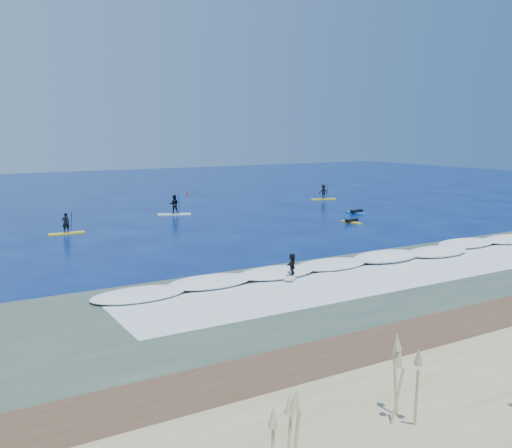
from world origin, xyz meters
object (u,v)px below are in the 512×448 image
wave_surfer (292,266)px  marker_buoy (187,193)px  prone_paddler_near (351,221)px  sup_paddler_left (66,226)px  prone_paddler_far (356,212)px  sup_paddler_center (174,206)px  sup_paddler_right (323,193)px

wave_surfer → marker_buoy: (12.00, 41.08, -0.49)m
marker_buoy → prone_paddler_near: bearing=-83.1°
sup_paddler_left → wave_surfer: sup_paddler_left is taller
prone_paddler_far → marker_buoy: size_ratio=3.84×
wave_surfer → marker_buoy: wave_surfer is taller
sup_paddler_center → wave_surfer: 26.04m
sup_paddler_right → marker_buoy: sup_paddler_right is taller
sup_paddler_left → wave_surfer: bearing=-69.2°
prone_paddler_near → marker_buoy: marker_buoy is taller
sup_paddler_left → prone_paddler_far: size_ratio=1.25×
sup_paddler_left → prone_paddler_near: 23.88m
sup_paddler_center → sup_paddler_right: (19.83, 2.50, -0.02)m
wave_surfer → marker_buoy: size_ratio=2.81×
sup_paddler_right → prone_paddler_near: bearing=-103.8°
prone_paddler_near → prone_paddler_far: size_ratio=0.92×
marker_buoy → prone_paddler_far: bearing=-72.3°
wave_surfer → sup_paddler_center: bearing=38.4°
sup_paddler_left → sup_paddler_right: 32.10m
sup_paddler_right → wave_surfer: 36.87m
sup_paddler_right → marker_buoy: bearing=147.7°
sup_paddler_center → sup_paddler_left: bearing=-131.7°
prone_paddler_near → marker_buoy: size_ratio=3.52×
sup_paddler_right → prone_paddler_far: sup_paddler_right is taller
prone_paddler_far → marker_buoy: bearing=7.3°
sup_paddler_center → prone_paddler_far: (15.65, -8.23, -0.68)m
prone_paddler_near → wave_surfer: bearing=121.8°
prone_paddler_far → wave_surfer: wave_surfer is taller
sup_paddler_center → sup_paddler_right: 19.98m
sup_paddler_left → sup_paddler_right: size_ratio=0.91×
sup_paddler_center → wave_surfer: sup_paddler_center is taller
sup_paddler_center → marker_buoy: bearing=85.2°
sup_paddler_right → prone_paddler_near: sup_paddler_right is taller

